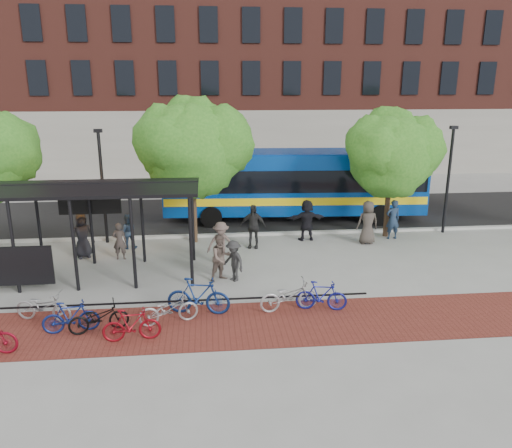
{
  "coord_description": "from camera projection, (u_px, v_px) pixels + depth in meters",
  "views": [
    {
      "loc": [
        -2.35,
        -18.66,
        7.12
      ],
      "look_at": [
        -0.47,
        0.42,
        1.6
      ],
      "focal_mm": 35.0,
      "sensor_mm": 36.0,
      "label": 1
    }
  ],
  "objects": [
    {
      "name": "ground",
      "position": [
        269.0,
        265.0,
        20.04
      ],
      "size": [
        160.0,
        160.0,
        0.0
      ],
      "primitive_type": "plane",
      "color": "#9E9E99",
      "rests_on": "ground"
    },
    {
      "name": "asphalt_street",
      "position": [
        251.0,
        214.0,
        27.69
      ],
      "size": [
        160.0,
        8.0,
        0.01
      ],
      "primitive_type": "cube",
      "color": "black",
      "rests_on": "ground"
    },
    {
      "name": "curb",
      "position": [
        259.0,
        234.0,
        23.85
      ],
      "size": [
        160.0,
        0.25,
        0.12
      ],
      "primitive_type": "cube",
      "color": "#B7B7B2",
      "rests_on": "ground"
    },
    {
      "name": "brick_strip",
      "position": [
        223.0,
        325.0,
        15.07
      ],
      "size": [
        24.0,
        3.0,
        0.01
      ],
      "primitive_type": "cube",
      "color": "maroon",
      "rests_on": "ground"
    },
    {
      "name": "bike_rack_rail",
      "position": [
        181.0,
        314.0,
        15.81
      ],
      "size": [
        12.0,
        0.05,
        0.95
      ],
      "primitive_type": "cube",
      "color": "black",
      "rests_on": "ground"
    },
    {
      "name": "building_brick",
      "position": [
        348.0,
        46.0,
        43.08
      ],
      "size": [
        55.0,
        14.0,
        20.0
      ],
      "primitive_type": "cube",
      "color": "brown",
      "rests_on": "ground"
    },
    {
      "name": "building_tower",
      "position": [
        73.0,
        3.0,
        52.64
      ],
      "size": [
        22.0,
        22.0,
        30.0
      ],
      "primitive_type": "cube",
      "color": "#7A664C",
      "rests_on": "ground"
    },
    {
      "name": "bus_shelter",
      "position": [
        47.0,
        199.0,
        17.99
      ],
      "size": [
        10.6,
        3.07,
        3.6
      ],
      "color": "black",
      "rests_on": "ground"
    },
    {
      "name": "tree_b",
      "position": [
        194.0,
        144.0,
        21.74
      ],
      "size": [
        5.15,
        4.2,
        6.47
      ],
      "color": "#382619",
      "rests_on": "ground"
    },
    {
      "name": "tree_c",
      "position": [
        393.0,
        151.0,
        22.69
      ],
      "size": [
        4.66,
        3.8,
        5.92
      ],
      "color": "#382619",
      "rests_on": "ground"
    },
    {
      "name": "lamp_post_left",
      "position": [
        102.0,
        183.0,
        22.07
      ],
      "size": [
        0.35,
        0.2,
        5.12
      ],
      "color": "black",
      "rests_on": "ground"
    },
    {
      "name": "lamp_post_right",
      "position": [
        449.0,
        177.0,
        23.57
      ],
      "size": [
        0.35,
        0.2,
        5.12
      ],
      "color": "black",
      "rests_on": "ground"
    },
    {
      "name": "bus",
      "position": [
        294.0,
        181.0,
        26.13
      ],
      "size": [
        13.56,
        3.77,
        3.62
      ],
      "rotation": [
        0.0,
        0.0,
        -0.06
      ],
      "color": "#083C9A",
      "rests_on": "ground"
    },
    {
      "name": "bike_2",
      "position": [
        43.0,
        306.0,
        15.22
      ],
      "size": [
        1.96,
        1.16,
        0.98
      ],
      "primitive_type": "imported",
      "rotation": [
        0.0,
        0.0,
        1.28
      ],
      "color": "#969698",
      "rests_on": "ground"
    },
    {
      "name": "bike_3",
      "position": [
        71.0,
        317.0,
        14.54
      ],
      "size": [
        1.68,
        0.69,
        0.98
      ],
      "primitive_type": "imported",
      "rotation": [
        0.0,
        0.0,
        1.72
      ],
      "color": "navy",
      "rests_on": "ground"
    },
    {
      "name": "bike_4",
      "position": [
        99.0,
        317.0,
        14.6
      ],
      "size": [
        1.82,
        1.04,
        0.9
      ],
      "primitive_type": "imported",
      "rotation": [
        0.0,
        0.0,
        1.84
      ],
      "color": "black",
      "rests_on": "ground"
    },
    {
      "name": "bike_5",
      "position": [
        132.0,
        325.0,
        14.06
      ],
      "size": [
        1.67,
        0.59,
        0.98
      ],
      "primitive_type": "imported",
      "rotation": [
        0.0,
        0.0,
        1.65
      ],
      "color": "maroon",
      "rests_on": "ground"
    },
    {
      "name": "bike_6",
      "position": [
        169.0,
        309.0,
        15.08
      ],
      "size": [
        1.91,
        1.08,
        0.95
      ],
      "primitive_type": "imported",
      "rotation": [
        0.0,
        0.0,
        1.83
      ],
      "color": "#969598",
      "rests_on": "ground"
    },
    {
      "name": "bike_7",
      "position": [
        198.0,
        296.0,
        15.67
      ],
      "size": [
        2.08,
        0.95,
        1.21
      ],
      "primitive_type": "imported",
      "rotation": [
        0.0,
        0.0,
        1.38
      ],
      "color": "navy",
      "rests_on": "ground"
    },
    {
      "name": "bike_10",
      "position": [
        289.0,
        296.0,
        15.94
      ],
      "size": [
        2.02,
        0.97,
        1.02
      ],
      "primitive_type": "imported",
      "rotation": [
        0.0,
        0.0,
        1.73
      ],
      "color": "#9F9EA1",
      "rests_on": "ground"
    },
    {
      "name": "bike_11",
      "position": [
        321.0,
        296.0,
        15.96
      ],
      "size": [
        1.7,
        0.77,
        0.99
      ],
      "primitive_type": "imported",
      "rotation": [
        0.0,
        0.0,
        1.38
      ],
      "color": "navy",
      "rests_on": "ground"
    },
    {
      "name": "pedestrian_0",
      "position": [
        82.0,
        236.0,
        20.66
      ],
      "size": [
        1.09,
        0.92,
        1.89
      ],
      "primitive_type": "imported",
      "rotation": [
        0.0,
        0.0,
        0.41
      ],
      "color": "black",
      "rests_on": "ground"
    },
    {
      "name": "pedestrian_1",
      "position": [
        120.0,
        241.0,
        20.47
      ],
      "size": [
        0.59,
        0.4,
        1.56
      ],
      "primitive_type": "imported",
      "rotation": [
        0.0,
        0.0,
        3.09
      ],
      "color": "#413834",
      "rests_on": "ground"
    },
    {
      "name": "pedestrian_2",
      "position": [
        128.0,
        231.0,
        21.8
      ],
      "size": [
        0.84,
        0.71,
        1.55
      ],
      "primitive_type": "imported",
      "rotation": [
        0.0,
        0.0,
        3.31
      ],
      "color": "navy",
      "rests_on": "ground"
    },
    {
      "name": "pedestrian_3",
      "position": [
        221.0,
        244.0,
        19.83
      ],
      "size": [
        1.24,
        0.85,
        1.78
      ],
      "primitive_type": "imported",
      "rotation": [
        0.0,
        0.0,
        0.17
      ],
      "color": "brown",
      "rests_on": "ground"
    },
    {
      "name": "pedestrian_4",
      "position": [
        253.0,
        226.0,
        21.85
      ],
      "size": [
        1.22,
        0.72,
        1.95
      ],
      "primitive_type": "imported",
      "rotation": [
        0.0,
        0.0,
        6.06
      ],
      "color": "#262626",
      "rests_on": "ground"
    },
    {
      "name": "pedestrian_5",
      "position": [
        307.0,
        220.0,
        22.9
      ],
      "size": [
        1.81,
        0.69,
        1.91
      ],
      "primitive_type": "imported",
      "rotation": [
        0.0,
        0.0,
        3.21
      ],
      "color": "black",
      "rests_on": "ground"
    },
    {
      "name": "pedestrian_6",
      "position": [
        368.0,
        222.0,
        22.41
      ],
      "size": [
        0.98,
        0.66,
        1.98
      ],
      "primitive_type": "imported",
      "rotation": [
        0.0,
        0.0,
        3.17
      ],
      "color": "#3F3832",
      "rests_on": "ground"
    },
    {
      "name": "pedestrian_7",
      "position": [
        393.0,
        219.0,
        23.1
      ],
      "size": [
        0.73,
        0.53,
        1.86
      ],
      "primitive_type": "imported",
      "rotation": [
        0.0,
        0.0,
        3.27
      ],
      "color": "#1D2E45",
      "rests_on": "ground"
    },
    {
      "name": "pedestrian_8",
      "position": [
        221.0,
        258.0,
        18.27
      ],
      "size": [
        1.07,
        1.01,
        1.75
      ],
      "primitive_type": "imported",
      "rotation": [
        0.0,
        0.0,
        0.56
      ],
      "color": "brown",
      "rests_on": "ground"
    },
    {
      "name": "pedestrian_9",
      "position": [
        234.0,
        261.0,
        18.25
      ],
      "size": [
        1.05,
        1.15,
        1.54
      ],
      "primitive_type": "imported",
      "rotation": [
        0.0,
        0.0,
        5.33
      ],
      "color": "#2A2A2A",
      "rests_on": "ground"
    }
  ]
}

